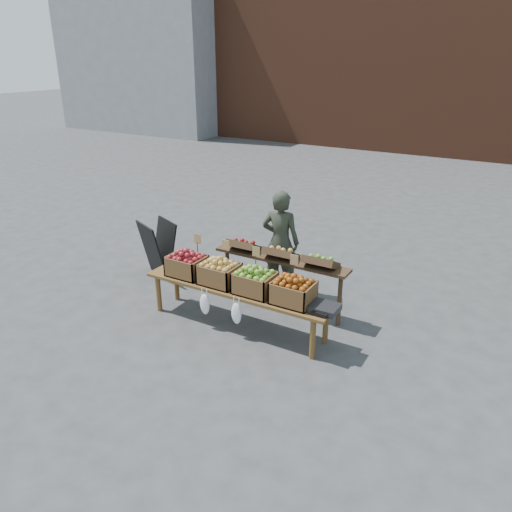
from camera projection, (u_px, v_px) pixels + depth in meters
The scene contains 12 objects.
ground at pixel (283, 323), 6.87m from camera, with size 80.00×80.00×0.00m, color #3F3F41.
brick_building at pixel (490, 2), 16.93m from camera, with size 24.00×4.00×10.00m, color brown.
grey_building at pixel (142, 50), 22.45m from camera, with size 8.00×3.00×7.00m, color gray.
vendor at pixel (280, 242), 7.53m from camera, with size 0.58×0.38×1.60m, color #2B2F23.
chalkboard_sign at pixel (158, 249), 8.16m from camera, with size 0.62×0.34×0.95m, color black, non-canonical shape.
back_table at pixel (280, 276), 7.06m from camera, with size 2.10×0.44×1.04m, color #3C2819, non-canonical shape.
display_bench at pixel (237, 307), 6.70m from camera, with size 2.70×0.56×0.57m, color brown, non-canonical shape.
crate_golden_apples at pixel (187, 266), 6.93m from camera, with size 0.50×0.40×0.28m, color maroon, non-canonical shape.
crate_russet_pears at pixel (219, 274), 6.67m from camera, with size 0.50×0.40×0.28m, color gold, non-canonical shape.
crate_red_apples at pixel (255, 283), 6.41m from camera, with size 0.50×0.40×0.28m, color #4A7723, non-canonical shape.
crate_green_apples at pixel (293, 293), 6.16m from camera, with size 0.50×0.40×0.28m, color #843A0C, non-canonical shape.
weighing_scale at pixel (325, 308), 6.00m from camera, with size 0.34×0.30×0.08m, color black.
Camera 1 is at (2.71, -5.36, 3.47)m, focal length 35.00 mm.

